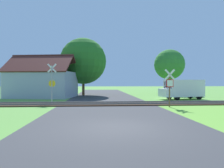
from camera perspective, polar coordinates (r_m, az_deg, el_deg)
ground_plane at (r=8.83m, az=1.30°, el=-12.47°), size 160.00×160.00×0.00m
road_asphalt at (r=10.78m, az=0.30°, el=-10.06°), size 8.25×80.00×0.01m
rail_track at (r=17.63m, az=-1.40°, el=-5.71°), size 60.00×2.60×0.22m
stop_sign_near at (r=16.35m, az=16.15°, el=-0.36°), size 0.87×0.18×3.01m
crossing_sign_far at (r=19.70m, az=-16.80°, el=0.80°), size 0.88×0.13×3.74m
house at (r=27.35m, az=-19.11°, el=0.20°), size 8.99×7.37×5.53m
tree_center at (r=30.31m, az=-8.21°, el=6.47°), size 6.86×6.86×8.53m
tree_far at (r=34.22m, az=16.07°, el=5.36°), size 4.94×4.94×7.33m
mail_truck at (r=24.15m, az=19.52°, el=-1.23°), size 5.17×2.79×2.24m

